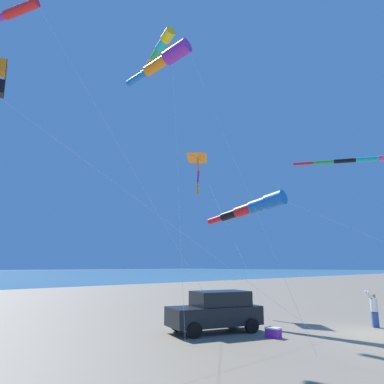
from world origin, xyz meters
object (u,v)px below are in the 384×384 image
(kite_windsock_long_streamer_right, at_px, (254,207))
(kite_windsock_small_distant, at_px, (375,159))
(person_child_grey_jacket, at_px, (374,307))
(kite_windsock_rainbow_low_near, at_px, (5,16))
(kite_delta_striped_overhead, at_px, (198,158))
(cooler_box, at_px, (273,332))
(parked_car, at_px, (216,311))
(kite_windsock_magenta_far_left, at_px, (162,44))
(kite_windsock_orange_high_right, at_px, (166,59))

(kite_windsock_long_streamer_right, relative_size, kite_windsock_small_distant, 1.12)
(person_child_grey_jacket, distance_m, kite_windsock_rainbow_low_near, 23.93)
(kite_windsock_small_distant, relative_size, kite_delta_striped_overhead, 1.24)
(cooler_box, bearing_deg, kite_delta_striped_overhead, 149.69)
(parked_car, bearing_deg, kite_windsock_long_streamer_right, 89.43)
(person_child_grey_jacket, bearing_deg, cooler_box, -110.81)
(parked_car, distance_m, kite_windsock_small_distant, 12.65)
(kite_windsock_magenta_far_left, distance_m, kite_windsock_rainbow_low_near, 12.96)
(kite_windsock_orange_high_right, height_order, kite_windsock_small_distant, kite_windsock_orange_high_right)
(kite_windsock_long_streamer_right, height_order, kite_windsock_rainbow_low_near, kite_windsock_rainbow_low_near)
(kite_windsock_long_streamer_right, distance_m, kite_windsock_magenta_far_left, 16.29)
(kite_windsock_orange_high_right, xyz_separation_m, kite_windsock_small_distant, (7.99, 9.15, -5.81))
(cooler_box, xyz_separation_m, kite_delta_striped_overhead, (-10.08, 5.89, 11.29))
(kite_windsock_orange_high_right, distance_m, kite_windsock_small_distant, 13.46)
(person_child_grey_jacket, xyz_separation_m, kite_windsock_orange_high_right, (-7.67, -7.58, 13.91))
(kite_windsock_orange_high_right, relative_size, kite_windsock_long_streamer_right, 0.94)
(kite_windsock_small_distant, bearing_deg, kite_windsock_orange_high_right, -131.14)
(kite_windsock_long_streamer_right, relative_size, kite_delta_striped_overhead, 1.39)
(kite_windsock_small_distant, xyz_separation_m, kite_windsock_magenta_far_left, (-13.29, -4.96, 11.34))
(person_child_grey_jacket, relative_size, kite_windsock_long_streamer_right, 0.11)
(person_child_grey_jacket, xyz_separation_m, kite_windsock_magenta_far_left, (-12.97, -3.39, 19.44))
(kite_windsock_orange_high_right, distance_m, kite_delta_striped_overhead, 9.53)
(kite_windsock_orange_high_right, bearing_deg, kite_windsock_rainbow_low_near, -115.48)
(kite_windsock_small_distant, bearing_deg, kite_windsock_rainbow_low_near, -124.69)
(person_child_grey_jacket, relative_size, kite_windsock_small_distant, 0.12)
(kite_delta_striped_overhead, height_order, kite_windsock_rainbow_low_near, kite_windsock_rainbow_low_near)
(kite_windsock_orange_high_right, relative_size, kite_windsock_small_distant, 1.05)
(person_child_grey_jacket, relative_size, kite_delta_striped_overhead, 0.15)
(kite_windsock_orange_high_right, xyz_separation_m, kite_delta_striped_overhead, (-4.65, 7.59, -3.38))
(person_child_grey_jacket, bearing_deg, kite_windsock_long_streamer_right, -146.03)
(kite_windsock_rainbow_low_near, bearing_deg, kite_delta_striped_overhead, 93.68)
(kite_windsock_small_distant, relative_size, kite_windsock_rainbow_low_near, 0.92)
(cooler_box, distance_m, kite_windsock_magenta_far_left, 23.01)
(parked_car, relative_size, kite_windsock_long_streamer_right, 0.28)
(kite_windsock_orange_high_right, height_order, kite_windsock_magenta_far_left, kite_windsock_magenta_far_left)
(cooler_box, height_order, kite_windsock_magenta_far_left, kite_windsock_magenta_far_left)
(parked_car, xyz_separation_m, kite_windsock_rainbow_low_near, (-6.50, -8.64, 14.55))
(kite_windsock_long_streamer_right, xyz_separation_m, kite_windsock_magenta_far_left, (-8.16, -0.15, 14.10))
(kite_windsock_orange_high_right, relative_size, kite_windsock_rainbow_low_near, 0.97)
(kite_delta_striped_overhead, bearing_deg, parked_car, -41.65)
(kite_windsock_small_distant, bearing_deg, kite_windsock_magenta_far_left, -159.53)
(cooler_box, distance_m, kite_delta_striped_overhead, 16.25)
(cooler_box, distance_m, kite_windsock_rainbow_low_near, 20.12)
(kite_windsock_orange_high_right, relative_size, kite_windsock_magenta_far_left, 0.74)
(kite_windsock_small_distant, bearing_deg, kite_windsock_long_streamer_right, -136.86)
(parked_car, distance_m, kite_windsock_orange_high_right, 14.25)
(kite_windsock_orange_high_right, xyz_separation_m, kite_windsock_long_streamer_right, (2.86, 4.34, -8.57))
(kite_windsock_small_distant, distance_m, kite_delta_striped_overhead, 12.97)
(parked_car, distance_m, kite_windsock_long_streamer_right, 6.35)
(kite_windsock_rainbow_low_near, bearing_deg, kite_windsock_magenta_far_left, 97.82)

